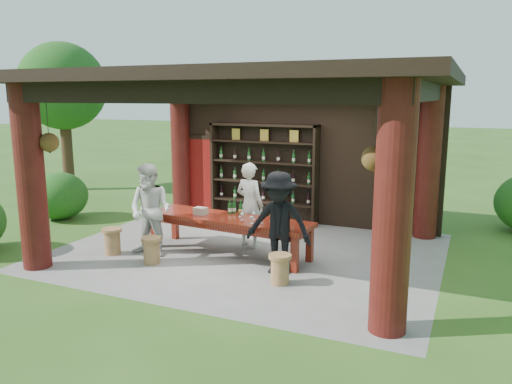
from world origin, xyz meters
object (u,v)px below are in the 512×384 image
at_px(napkin_basket, 201,211).
at_px(guest_woman, 150,210).
at_px(tasting_table, 228,223).
at_px(stool_near_left, 152,250).
at_px(host, 250,205).
at_px(stool_near_right, 280,268).
at_px(guest_man, 279,223).
at_px(wine_shelf, 263,173).
at_px(stool_far_left, 112,240).

bearing_deg(napkin_basket, guest_woman, -137.91).
distance_m(guest_woman, napkin_basket, 0.99).
bearing_deg(tasting_table, stool_near_left, -133.76).
bearing_deg(stool_near_left, tasting_table, 46.24).
relative_size(host, guest_woman, 0.97).
height_order(tasting_table, guest_woman, guest_woman).
relative_size(stool_near_right, guest_woman, 0.28).
bearing_deg(stool_near_right, guest_woman, 171.84).
bearing_deg(guest_man, napkin_basket, 160.79).
bearing_deg(host, napkin_basket, 52.05).
bearing_deg(wine_shelf, tasting_table, -81.35).
bearing_deg(stool_far_left, stool_near_right, -2.48).
distance_m(stool_far_left, host, 2.83).
relative_size(stool_far_left, napkin_basket, 2.00).
height_order(stool_near_right, stool_far_left, stool_far_left).
distance_m(stool_near_left, guest_woman, 0.81).
bearing_deg(guest_man, guest_woman, 179.59).
relative_size(tasting_table, guest_woman, 1.92).
bearing_deg(wine_shelf, guest_man, -62.95).
xyz_separation_m(tasting_table, stool_far_left, (-2.10, -0.95, -0.36)).
bearing_deg(tasting_table, guest_woman, -152.68).
relative_size(host, guest_man, 0.97).
relative_size(wine_shelf, guest_woman, 1.52).
bearing_deg(guest_man, tasting_table, 152.51).
bearing_deg(host, tasting_table, 86.37).
height_order(wine_shelf, stool_far_left, wine_shelf).
xyz_separation_m(wine_shelf, host, (0.60, -2.12, -0.33)).
bearing_deg(stool_near_right, guest_man, 114.06).
bearing_deg(stool_near_left, stool_far_left, 171.56).
height_order(stool_far_left, guest_man, guest_man).
bearing_deg(guest_woman, napkin_basket, 39.54).
xyz_separation_m(stool_near_left, guest_woman, (-0.29, 0.41, 0.64)).
xyz_separation_m(wine_shelf, stool_near_right, (1.93, -3.85, -0.95)).
bearing_deg(stool_near_left, guest_man, 11.62).
height_order(tasting_table, stool_near_right, tasting_table).
bearing_deg(stool_far_left, guest_man, 5.52).
distance_m(host, napkin_basket, 1.02).
height_order(stool_far_left, napkin_basket, napkin_basket).
xyz_separation_m(stool_near_left, stool_far_left, (-1.05, 0.16, 0.01)).
height_order(guest_woman, napkin_basket, guest_woman).
distance_m(stool_near_right, guest_man, 0.83).
bearing_deg(guest_man, host, 130.03).
distance_m(tasting_table, napkin_basket, 0.64).
distance_m(host, guest_woman, 2.01).
bearing_deg(stool_near_right, stool_far_left, 177.52).
xyz_separation_m(tasting_table, guest_man, (1.30, -0.62, 0.27)).
distance_m(wine_shelf, stool_far_left, 4.16).
distance_m(guest_woman, guest_man, 2.64).
distance_m(stool_near_right, napkin_basket, 2.44).
relative_size(stool_near_left, host, 0.28).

